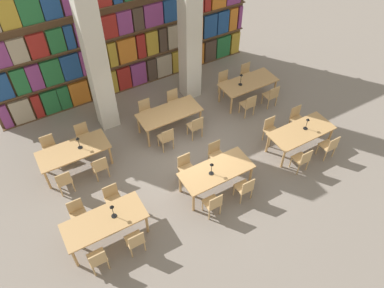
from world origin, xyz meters
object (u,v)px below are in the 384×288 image
(chair_2, at_px, (135,241))
(chair_9, at_px, (271,129))
(reading_table_1, at_px, (216,172))
(chair_19, at_px, (174,101))
(reading_table_4, at_px, (169,114))
(chair_20, at_px, (248,104))
(chair_1, at_px, (78,213))
(chair_18, at_px, (196,126))
(desk_lamp_1, at_px, (212,167))
(reading_table_2, at_px, (301,132))
(chair_5, at_px, (186,167))
(reading_table_5, at_px, (248,84))
(chair_22, at_px, (271,95))
(chair_16, at_px, (166,138))
(chair_11, at_px, (297,118))
(chair_23, at_px, (247,74))
(chair_0, at_px, (98,259))
(chair_3, at_px, (113,198))
(chair_14, at_px, (100,166))
(chair_13, at_px, (50,148))
(pillar_center, at_px, (190,18))
(chair_17, at_px, (146,111))
(reading_table_0, at_px, (105,222))
(chair_10, at_px, (329,146))
(desk_lamp_4, at_px, (241,77))
(chair_21, at_px, (225,82))
(chair_8, at_px, (302,159))
(chair_12, at_px, (64,180))
(desk_lamp_3, at_px, (78,141))
(chair_15, at_px, (83,135))
(chair_7, at_px, (216,154))
(chair_4, at_px, (213,203))
(desk_lamp_2, at_px, (307,122))
(pillar_left, at_px, (93,45))
(desk_lamp_0, at_px, (112,209))

(chair_2, relative_size, chair_9, 1.00)
(reading_table_1, distance_m, chair_19, 3.62)
(chair_9, height_order, reading_table_4, chair_9)
(chair_19, height_order, chair_20, same)
(chair_1, bearing_deg, chair_18, -163.00)
(desk_lamp_1, bearing_deg, reading_table_2, 0.85)
(chair_5, bearing_deg, chair_19, -111.79)
(chair_2, xyz_separation_m, chair_18, (3.38, 2.80, 0.00))
(desk_lamp_1, bearing_deg, reading_table_5, 40.55)
(reading_table_2, xyz_separation_m, chair_22, (0.55, 2.11, -0.20))
(chair_16, bearing_deg, chair_22, 0.41)
(chair_11, xyz_separation_m, chair_23, (0.03, 2.85, 0.00))
(chair_1, relative_size, chair_18, 1.00)
(chair_0, xyz_separation_m, chair_3, (0.97, 1.47, 0.00))
(chair_11, relative_size, chair_14, 1.00)
(chair_16, bearing_deg, chair_13, 156.77)
(chair_2, relative_size, reading_table_5, 0.43)
(pillar_center, xyz_separation_m, reading_table_5, (1.62, -1.33, -2.31))
(chair_17, bearing_deg, reading_table_0, 51.76)
(chair_14, bearing_deg, chair_23, 13.86)
(chair_10, bearing_deg, chair_23, 89.59)
(reading_table_2, distance_m, chair_10, 0.93)
(chair_1, xyz_separation_m, desk_lamp_4, (6.62, 2.11, 0.59))
(chair_17, relative_size, desk_lamp_4, 1.93)
(chair_3, bearing_deg, desk_lamp_1, 163.00)
(chair_5, height_order, chair_11, same)
(reading_table_1, bearing_deg, chair_21, 53.25)
(reading_table_5, bearing_deg, chair_10, -82.70)
(chair_8, relative_size, chair_18, 1.00)
(chair_22, bearing_deg, reading_table_4, 169.10)
(chair_0, bearing_deg, chair_23, 30.01)
(reading_table_1, relative_size, chair_23, 2.34)
(chair_3, distance_m, chair_19, 4.39)
(chair_23, bearing_deg, chair_2, 33.58)
(chair_9, distance_m, chair_10, 1.83)
(chair_12, distance_m, desk_lamp_3, 1.19)
(chair_1, relative_size, chair_15, 1.00)
(chair_7, xyz_separation_m, chair_12, (-4.24, 1.28, 0.00))
(chair_20, bearing_deg, chair_9, -95.19)
(reading_table_1, distance_m, chair_10, 3.73)
(reading_table_4, distance_m, chair_23, 3.76)
(chair_4, bearing_deg, chair_3, 146.21)
(chair_20, bearing_deg, chair_11, -54.91)
(chair_10, distance_m, chair_15, 7.63)
(chair_2, relative_size, desk_lamp_2, 2.10)
(chair_15, bearing_deg, reading_table_0, 80.46)
(reading_table_0, relative_size, desk_lamp_1, 4.81)
(chair_11, bearing_deg, chair_4, 19.46)
(pillar_left, height_order, desk_lamp_0, pillar_left)
(chair_0, distance_m, chair_1, 1.47)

